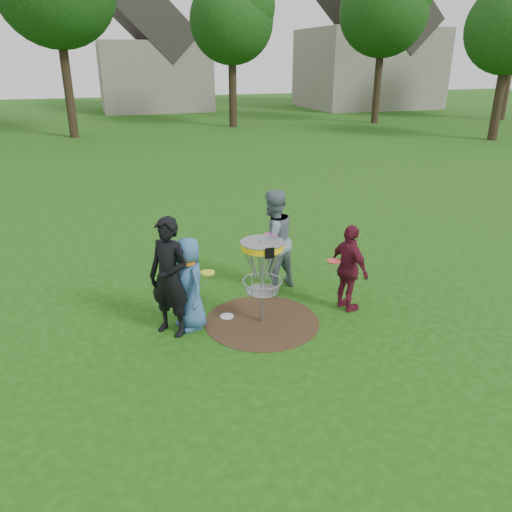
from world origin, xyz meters
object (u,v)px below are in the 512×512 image
object	(u,v)px
player_blue	(189,283)
disc_golf_basket	(262,262)
player_maroon	(349,268)
player_grey	(272,240)
player_black	(169,277)

from	to	relation	value
player_blue	disc_golf_basket	bearing A→B (deg)	62.78
player_maroon	disc_golf_basket	size ratio (longest dim) A/B	1.05
player_grey	disc_golf_basket	size ratio (longest dim) A/B	1.31
player_black	disc_golf_basket	distance (m)	1.39
player_blue	player_maroon	bearing A→B (deg)	68.89
player_blue	player_grey	size ratio (longest dim) A/B	0.80
player_blue	player_maroon	distance (m)	2.56
player_blue	player_black	bearing A→B (deg)	-88.59
player_black	player_grey	distance (m)	2.21
player_blue	player_black	xyz separation A→B (m)	(-0.30, -0.09, 0.18)
player_blue	player_maroon	size ratio (longest dim) A/B	1.00
player_maroon	disc_golf_basket	xyz separation A→B (m)	(-1.47, 0.02, 0.30)
player_black	player_grey	xyz separation A→B (m)	(1.96, 1.02, -0.00)
player_grey	disc_golf_basket	xyz separation A→B (m)	(-0.58, -1.14, 0.12)
player_black	player_blue	bearing A→B (deg)	63.24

